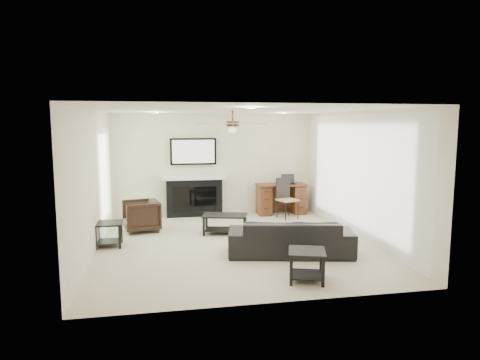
% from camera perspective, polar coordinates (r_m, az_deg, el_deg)
% --- Properties ---
extents(room_shell, '(5.50, 5.54, 2.52)m').
position_cam_1_polar(room_shell, '(7.99, 0.36, 3.44)').
color(room_shell, '#BBAD96').
rests_on(room_shell, ground).
extents(sofa, '(2.25, 1.25, 0.62)m').
position_cam_1_polar(sofa, '(7.50, 6.75, -7.54)').
color(sofa, black).
rests_on(sofa, ground).
extents(armchair, '(0.85, 0.84, 0.66)m').
position_cam_1_polar(armchair, '(9.26, -13.03, -4.66)').
color(armchair, black).
rests_on(armchair, ground).
extents(coffee_table, '(0.99, 0.70, 0.40)m').
position_cam_1_polar(coffee_table, '(8.85, -2.02, -5.91)').
color(coffee_table, black).
rests_on(coffee_table, ground).
extents(end_table_near, '(0.65, 0.65, 0.45)m').
position_cam_1_polar(end_table_near, '(6.35, 8.87, -11.21)').
color(end_table_near, black).
rests_on(end_table_near, ground).
extents(end_table_left, '(0.51, 0.51, 0.45)m').
position_cam_1_polar(end_table_left, '(8.31, -17.10, -6.95)').
color(end_table_left, black).
rests_on(end_table_left, ground).
extents(fireplace_unit, '(1.52, 0.34, 1.91)m').
position_cam_1_polar(fireplace_unit, '(10.44, -6.14, 0.34)').
color(fireplace_unit, black).
rests_on(fireplace_unit, ground).
extents(desk, '(1.22, 0.56, 0.76)m').
position_cam_1_polar(desk, '(10.77, 5.48, -2.52)').
color(desk, '#37130D').
rests_on(desk, ground).
extents(desk_chair, '(0.54, 0.55, 0.97)m').
position_cam_1_polar(desk_chair, '(10.24, 6.35, -2.47)').
color(desk_chair, black).
rests_on(desk_chair, ground).
extents(laptop, '(0.33, 0.24, 0.23)m').
position_cam_1_polar(laptop, '(10.74, 6.57, 0.10)').
color(laptop, black).
rests_on(laptop, desk).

